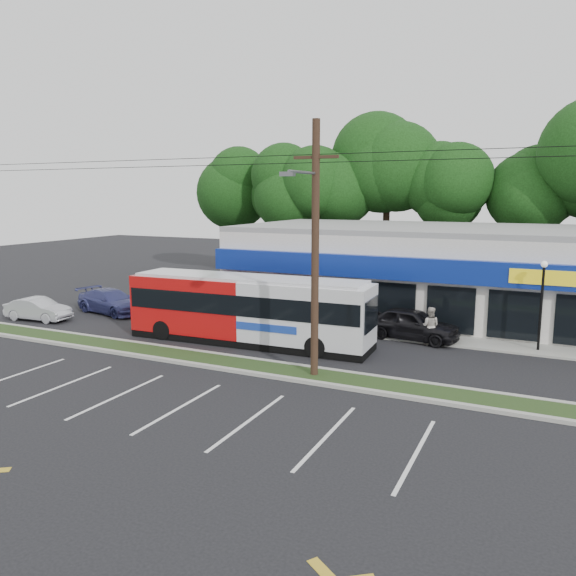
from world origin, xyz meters
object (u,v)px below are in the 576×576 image
at_px(metrobus, 249,308).
at_px(car_silver, 38,309).
at_px(utility_pole, 310,242).
at_px(pedestrian_b, 430,326).
at_px(car_dark, 412,324).
at_px(car_blue, 111,301).
at_px(pedestrian_a, 344,321).
at_px(lamp_post, 542,295).

bearing_deg(metrobus, car_silver, -178.83).
bearing_deg(utility_pole, metrobus, 143.18).
bearing_deg(pedestrian_b, car_dark, -36.90).
relative_size(utility_pole, car_dark, 10.52).
height_order(metrobus, car_silver, metrobus).
relative_size(metrobus, pedestrian_b, 6.59).
xyz_separation_m(car_blue, pedestrian_b, (19.20, 0.87, 0.21)).
bearing_deg(metrobus, car_dark, 26.98).
xyz_separation_m(car_blue, pedestrian_a, (15.02, 0.28, 0.17)).
relative_size(pedestrian_a, pedestrian_b, 0.96).
distance_m(lamp_post, car_dark, 6.14).
xyz_separation_m(car_dark, car_blue, (-18.18, -1.50, -0.08)).
bearing_deg(utility_pole, pedestrian_b, 64.25).
distance_m(utility_pole, pedestrian_b, 8.91).
height_order(car_dark, pedestrian_a, pedestrian_a).
bearing_deg(lamp_post, car_silver, -168.99).
relative_size(metrobus, car_dark, 2.60).
distance_m(metrobus, car_dark, 8.21).
bearing_deg(car_dark, car_silver, 111.57).
height_order(lamp_post, car_dark, lamp_post).
bearing_deg(pedestrian_b, metrobus, 17.42).
xyz_separation_m(utility_pole, lamp_post, (8.17, 7.87, -2.74)).
xyz_separation_m(utility_pole, metrobus, (-4.77, 3.57, -3.67)).
height_order(metrobus, pedestrian_a, metrobus).
bearing_deg(lamp_post, utility_pole, -136.05).
height_order(metrobus, pedestrian_b, metrobus).
bearing_deg(metrobus, pedestrian_a, 32.76).
bearing_deg(metrobus, car_blue, 164.88).
xyz_separation_m(utility_pole, pedestrian_a, (-0.83, 6.35, -4.51)).
relative_size(utility_pole, pedestrian_b, 26.65).
relative_size(car_dark, pedestrian_a, 2.64).
distance_m(lamp_post, car_silver, 27.02).
xyz_separation_m(car_silver, car_blue, (2.43, 3.34, 0.08)).
relative_size(car_dark, car_blue, 0.94).
xyz_separation_m(car_dark, pedestrian_b, (1.02, -0.63, 0.13)).
bearing_deg(utility_pole, car_dark, 72.90).
distance_m(utility_pole, metrobus, 7.00).
bearing_deg(car_silver, car_dark, -82.15).
height_order(utility_pole, car_silver, utility_pole).
distance_m(car_silver, pedestrian_b, 22.04).
bearing_deg(pedestrian_a, car_silver, -14.30).
bearing_deg(car_dark, lamp_post, -78.71).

